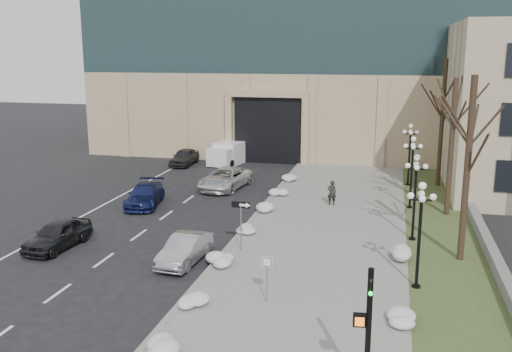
{
  "coord_description": "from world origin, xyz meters",
  "views": [
    {
      "loc": [
        6.96,
        -17.91,
        10.11
      ],
      "look_at": [
        -0.01,
        11.02,
        3.5
      ],
      "focal_mm": 40.0,
      "sensor_mm": 36.0,
      "label": 1
    }
  ],
  "objects_px": {
    "car_a": "(58,234)",
    "lamppost_a": "(420,221)",
    "car_b": "(185,249)",
    "car_c": "(145,195)",
    "traffic_signal": "(367,338)",
    "lamppost_c": "(412,163)",
    "car_d": "(225,178)",
    "car_e": "(184,157)",
    "lamppost_b": "(415,186)",
    "box_truck": "(232,152)",
    "pedestrian": "(332,193)",
    "one_way_sign": "(244,211)",
    "lamppost_d": "(410,146)",
    "keep_sign": "(267,270)"
  },
  "relations": [
    {
      "from": "car_e",
      "to": "lamppost_a",
      "type": "bearing_deg",
      "value": -51.06
    },
    {
      "from": "car_d",
      "to": "lamppost_c",
      "type": "xyz_separation_m",
      "value": [
        13.21,
        -2.62,
        2.31
      ]
    },
    {
      "from": "lamppost_b",
      "to": "pedestrian",
      "type": "bearing_deg",
      "value": 130.12
    },
    {
      "from": "car_e",
      "to": "lamppost_c",
      "type": "distance_m",
      "value": 21.98
    },
    {
      "from": "car_b",
      "to": "one_way_sign",
      "type": "bearing_deg",
      "value": 41.36
    },
    {
      "from": "car_b",
      "to": "car_c",
      "type": "relative_size",
      "value": 0.84
    },
    {
      "from": "pedestrian",
      "to": "lamppost_b",
      "type": "relative_size",
      "value": 0.35
    },
    {
      "from": "car_a",
      "to": "lamppost_c",
      "type": "xyz_separation_m",
      "value": [
        17.98,
        11.9,
        2.34
      ]
    },
    {
      "from": "car_e",
      "to": "traffic_signal",
      "type": "xyz_separation_m",
      "value": [
        17.55,
        -31.98,
        1.35
      ]
    },
    {
      "from": "car_a",
      "to": "lamppost_a",
      "type": "xyz_separation_m",
      "value": [
        17.98,
        -1.1,
        2.34
      ]
    },
    {
      "from": "box_truck",
      "to": "keep_sign",
      "type": "xyz_separation_m",
      "value": [
        9.52,
        -28.46,
        0.57
      ]
    },
    {
      "from": "car_a",
      "to": "car_d",
      "type": "height_order",
      "value": "car_d"
    },
    {
      "from": "car_d",
      "to": "lamppost_d",
      "type": "bearing_deg",
      "value": 24.34
    },
    {
      "from": "car_b",
      "to": "car_c",
      "type": "distance_m",
      "value": 11.14
    },
    {
      "from": "car_a",
      "to": "lamppost_a",
      "type": "bearing_deg",
      "value": 1.4
    },
    {
      "from": "car_e",
      "to": "one_way_sign",
      "type": "distance_m",
      "value": 23.44
    },
    {
      "from": "car_d",
      "to": "lamppost_b",
      "type": "height_order",
      "value": "lamppost_b"
    },
    {
      "from": "car_d",
      "to": "lamppost_c",
      "type": "bearing_deg",
      "value": -3.25
    },
    {
      "from": "car_d",
      "to": "car_e",
      "type": "height_order",
      "value": "car_d"
    },
    {
      "from": "car_d",
      "to": "car_a",
      "type": "bearing_deg",
      "value": -100.24
    },
    {
      "from": "car_b",
      "to": "lamppost_c",
      "type": "bearing_deg",
      "value": 52.24
    },
    {
      "from": "lamppost_a",
      "to": "lamppost_b",
      "type": "bearing_deg",
      "value": 90.0
    },
    {
      "from": "car_a",
      "to": "car_b",
      "type": "bearing_deg",
      "value": 1.49
    },
    {
      "from": "one_way_sign",
      "to": "car_a",
      "type": "bearing_deg",
      "value": -169.28
    },
    {
      "from": "box_truck",
      "to": "lamppost_d",
      "type": "bearing_deg",
      "value": -9.93
    },
    {
      "from": "pedestrian",
      "to": "one_way_sign",
      "type": "relative_size",
      "value": 0.61
    },
    {
      "from": "car_b",
      "to": "lamppost_a",
      "type": "height_order",
      "value": "lamppost_a"
    },
    {
      "from": "car_a",
      "to": "box_truck",
      "type": "distance_m",
      "value": 24.51
    },
    {
      "from": "traffic_signal",
      "to": "lamppost_c",
      "type": "relative_size",
      "value": 0.88
    },
    {
      "from": "traffic_signal",
      "to": "lamppost_d",
      "type": "xyz_separation_m",
      "value": [
        1.75,
        28.24,
        0.99
      ]
    },
    {
      "from": "traffic_signal",
      "to": "lamppost_a",
      "type": "relative_size",
      "value": 0.88
    },
    {
      "from": "box_truck",
      "to": "traffic_signal",
      "type": "height_order",
      "value": "traffic_signal"
    },
    {
      "from": "traffic_signal",
      "to": "car_b",
      "type": "bearing_deg",
      "value": 127.8
    },
    {
      "from": "lamppost_b",
      "to": "lamppost_d",
      "type": "distance_m",
      "value": 13.0
    },
    {
      "from": "box_truck",
      "to": "lamppost_c",
      "type": "bearing_deg",
      "value": -27.7
    },
    {
      "from": "car_a",
      "to": "traffic_signal",
      "type": "height_order",
      "value": "traffic_signal"
    },
    {
      "from": "car_e",
      "to": "lamppost_c",
      "type": "bearing_deg",
      "value": -28.73
    },
    {
      "from": "car_e",
      "to": "lamppost_a",
      "type": "xyz_separation_m",
      "value": [
        19.3,
        -23.25,
        2.34
      ]
    },
    {
      "from": "car_b",
      "to": "lamppost_b",
      "type": "xyz_separation_m",
      "value": [
        10.8,
        5.83,
        2.4
      ]
    },
    {
      "from": "car_a",
      "to": "lamppost_b",
      "type": "xyz_separation_m",
      "value": [
        17.98,
        5.4,
        2.34
      ]
    },
    {
      "from": "car_b",
      "to": "one_way_sign",
      "type": "relative_size",
      "value": 1.52
    },
    {
      "from": "car_c",
      "to": "car_b",
      "type": "bearing_deg",
      "value": -67.48
    },
    {
      "from": "box_truck",
      "to": "one_way_sign",
      "type": "distance_m",
      "value": 24.01
    },
    {
      "from": "pedestrian",
      "to": "box_truck",
      "type": "height_order",
      "value": "box_truck"
    },
    {
      "from": "car_e",
      "to": "lamppost_d",
      "type": "xyz_separation_m",
      "value": [
        19.3,
        -3.75,
        2.34
      ]
    },
    {
      "from": "car_d",
      "to": "lamppost_a",
      "type": "distance_m",
      "value": 20.58
    },
    {
      "from": "car_a",
      "to": "car_e",
      "type": "distance_m",
      "value": 22.19
    },
    {
      "from": "car_d",
      "to": "lamppost_a",
      "type": "relative_size",
      "value": 1.16
    },
    {
      "from": "keep_sign",
      "to": "lamppost_a",
      "type": "distance_m",
      "value": 6.83
    },
    {
      "from": "lamppost_d",
      "to": "car_b",
      "type": "bearing_deg",
      "value": -119.84
    }
  ]
}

